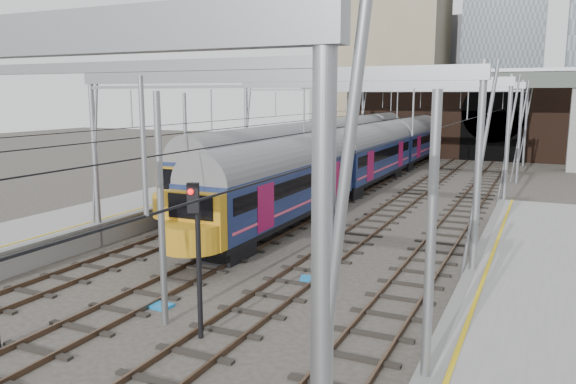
% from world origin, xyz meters
% --- Properties ---
extents(ground, '(160.00, 160.00, 0.00)m').
position_xyz_m(ground, '(0.00, 0.00, 0.00)').
color(ground, '#38332D').
rests_on(ground, ground).
extents(tracks, '(14.40, 80.00, 0.22)m').
position_xyz_m(tracks, '(0.00, 15.00, 0.02)').
color(tracks, '#4C3828').
rests_on(tracks, ground).
extents(overhead_line, '(16.80, 80.00, 8.00)m').
position_xyz_m(overhead_line, '(0.00, 21.49, 6.57)').
color(overhead_line, gray).
rests_on(overhead_line, ground).
extents(retaining_wall, '(28.00, 2.75, 9.00)m').
position_xyz_m(retaining_wall, '(1.40, 51.93, 4.33)').
color(retaining_wall, '#2F1E15').
rests_on(retaining_wall, ground).
extents(overbridge, '(28.00, 3.00, 9.25)m').
position_xyz_m(overbridge, '(0.00, 46.00, 7.27)').
color(overbridge, gray).
rests_on(overbridge, ground).
extents(city_skyline, '(37.50, 27.50, 60.00)m').
position_xyz_m(city_skyline, '(2.73, 70.48, 17.09)').
color(city_skyline, tan).
rests_on(city_skyline, ground).
extents(train_main, '(2.72, 62.96, 4.71)m').
position_xyz_m(train_main, '(-2.00, 37.86, 2.44)').
color(train_main, black).
rests_on(train_main, ground).
extents(train_second, '(2.89, 50.19, 4.95)m').
position_xyz_m(train_second, '(-6.00, 36.33, 2.54)').
color(train_second, black).
rests_on(train_second, ground).
extents(signal_near_centre, '(0.37, 0.46, 4.54)m').
position_xyz_m(signal_near_centre, '(1.54, 1.55, 2.89)').
color(signal_near_centre, black).
rests_on(signal_near_centre, ground).
extents(equip_cover_b, '(0.87, 0.64, 0.10)m').
position_xyz_m(equip_cover_b, '(-1.02, 3.04, 0.05)').
color(equip_cover_b, '#1871B6').
rests_on(equip_cover_b, ground).
extents(equip_cover_c, '(0.98, 0.81, 0.10)m').
position_xyz_m(equip_cover_c, '(2.48, 7.67, 0.05)').
color(equip_cover_c, '#1871B6').
rests_on(equip_cover_c, ground).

